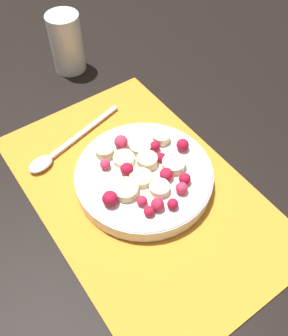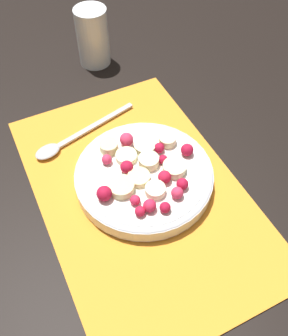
% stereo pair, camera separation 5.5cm
% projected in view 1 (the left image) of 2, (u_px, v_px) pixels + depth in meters
% --- Properties ---
extents(ground_plane, '(3.00, 3.00, 0.00)m').
position_uv_depth(ground_plane, '(141.00, 192.00, 0.57)').
color(ground_plane, black).
extents(placemat, '(0.46, 0.29, 0.01)m').
position_uv_depth(placemat, '(141.00, 191.00, 0.57)').
color(placemat, orange).
rests_on(placemat, ground_plane).
extents(fruit_bowl, '(0.21, 0.21, 0.05)m').
position_uv_depth(fruit_bowl, '(144.00, 174.00, 0.56)').
color(fruit_bowl, silver).
rests_on(fruit_bowl, placemat).
extents(spoon, '(0.07, 0.19, 0.01)m').
position_uv_depth(spoon, '(58.00, 151.00, 0.61)').
color(spoon, '#B2B2B7').
rests_on(spoon, placemat).
extents(drinking_glass, '(0.06, 0.06, 0.11)m').
position_uv_depth(drinking_glass, '(67.00, 43.00, 0.71)').
color(drinking_glass, white).
rests_on(drinking_glass, ground_plane).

